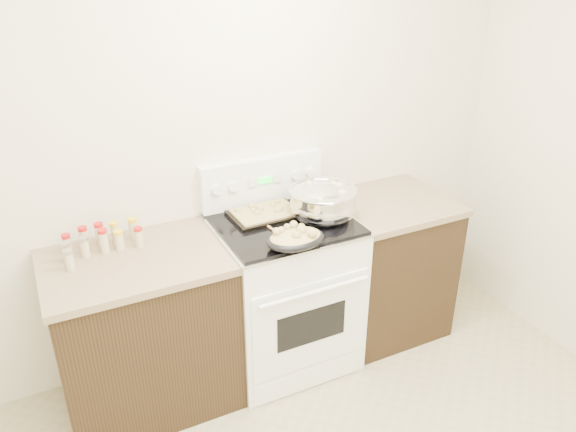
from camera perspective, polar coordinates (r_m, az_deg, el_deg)
room_shell at (r=1.55m, az=10.93°, el=0.85°), size 4.10×3.60×2.75m
counter_left at (r=3.18m, az=-14.30°, el=-11.26°), size 0.93×0.67×0.92m
counter_right at (r=3.71m, az=9.78°, el=-4.91°), size 0.73×0.67×0.92m
kitchen_range at (r=3.37m, az=-0.41°, el=-7.45°), size 0.78×0.73×1.22m
mixing_bowl at (r=3.15m, az=3.55°, el=1.32°), size 0.42×0.42×0.23m
roasting_pan at (r=2.86m, az=0.77°, el=-2.24°), size 0.32×0.22×0.11m
baking_sheet at (r=3.19m, az=-2.36°, el=0.30°), size 0.40×0.28×0.06m
wooden_spoon at (r=2.94m, az=-0.79°, el=-2.19°), size 0.07×0.27×0.04m
blue_ladle at (r=3.13m, az=4.40°, el=-0.02°), size 0.13×0.26×0.09m
spice_jars at (r=3.02m, az=-18.53°, el=-2.36°), size 0.40×0.23×0.13m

